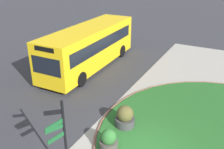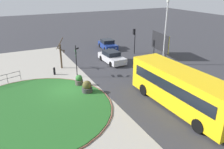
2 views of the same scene
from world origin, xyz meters
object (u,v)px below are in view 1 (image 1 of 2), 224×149
bus_yellow (90,46)px  planter_near_signpost (125,118)px  signpost_directional (62,139)px  planter_kerbside (109,142)px

bus_yellow → planter_near_signpost: bus_yellow is taller
signpost_directional → planter_near_signpost: (4.12, -0.39, -1.52)m
signpost_directional → bus_yellow: signpost_directional is taller
signpost_directional → bus_yellow: 11.22m
planter_kerbside → bus_yellow: bearing=37.4°
planter_near_signpost → planter_kerbside: bearing=-175.9°
signpost_directional → planter_near_signpost: signpost_directional is taller
bus_yellow → planter_near_signpost: 8.18m
planter_near_signpost → signpost_directional: bearing=174.6°
signpost_directional → planter_near_signpost: 4.41m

